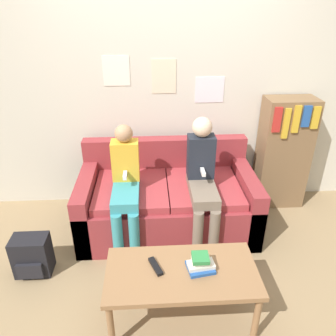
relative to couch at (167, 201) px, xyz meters
The scene contains 10 objects.
ground_plane 0.63m from the couch, 90.00° to the right, with size 10.00×10.00×0.00m, color #937A56.
wall_back 1.16m from the couch, 90.00° to the left, with size 8.00×0.06×2.60m.
couch is the anchor object (origin of this frame).
coffee_table 1.10m from the couch, 88.21° to the right, with size 1.02×0.51×0.43m.
person_left 0.54m from the couch, 150.70° to the right, with size 0.24×0.61×1.10m.
person_right 0.51m from the couch, 33.72° to the right, with size 0.24×0.61×1.15m.
tv_remote 1.07m from the couch, 97.57° to the right, with size 0.10×0.17×0.02m.
book_stack 1.11m from the couch, 81.57° to the right, with size 0.19×0.18×0.11m.
bookshelf 1.33m from the couch, 15.75° to the left, with size 0.51×0.32×1.19m.
backpack 1.29m from the couch, 152.67° to the right, with size 0.29×0.22×0.35m.
Camera 1 is at (-0.16, -2.14, 2.05)m, focal length 35.00 mm.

